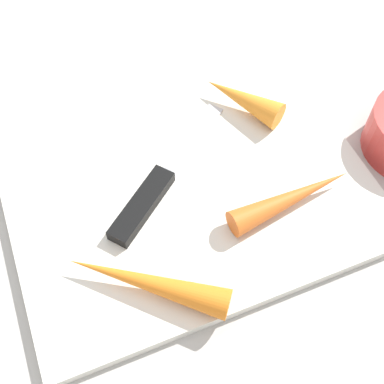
# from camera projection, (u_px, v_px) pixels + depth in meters

# --- Properties ---
(ground_plane) EXTENTS (1.40, 1.40, 0.00)m
(ground_plane) POSITION_uv_depth(u_px,v_px,m) (192.00, 198.00, 0.51)
(ground_plane) COLOR #ADA8A0
(cutting_board) EXTENTS (0.36, 0.26, 0.01)m
(cutting_board) POSITION_uv_depth(u_px,v_px,m) (192.00, 195.00, 0.51)
(cutting_board) COLOR silver
(cutting_board) RESTS_ON ground_plane
(knife) EXTENTS (0.17, 0.14, 0.01)m
(knife) POSITION_uv_depth(u_px,v_px,m) (150.00, 197.00, 0.49)
(knife) COLOR #B7B7BC
(knife) RESTS_ON cutting_board
(carrot_medium) EXTENTS (0.13, 0.04, 0.03)m
(carrot_medium) POSITION_uv_depth(u_px,v_px,m) (292.00, 198.00, 0.48)
(carrot_medium) COLOR orange
(carrot_medium) RESTS_ON cutting_board
(carrot_longest) EXTENTS (0.13, 0.11, 0.03)m
(carrot_longest) POSITION_uv_depth(u_px,v_px,m) (147.00, 282.00, 0.43)
(carrot_longest) COLOR orange
(carrot_longest) RESTS_ON cutting_board
(carrot_shortest) EXTENTS (0.08, 0.09, 0.03)m
(carrot_shortest) POSITION_uv_depth(u_px,v_px,m) (243.00, 99.00, 0.55)
(carrot_shortest) COLOR orange
(carrot_shortest) RESTS_ON cutting_board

